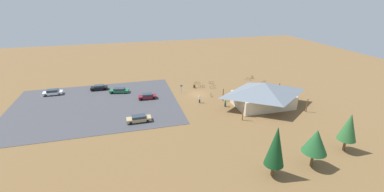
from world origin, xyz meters
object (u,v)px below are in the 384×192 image
at_px(bicycle_orange_near_porch, 249,79).
at_px(visitor_crossing_yard, 200,99).
at_px(bicycle_yellow_near_sign, 211,83).
at_px(bicycle_blue_lone_east, 264,82).
at_px(pine_center, 316,141).
at_px(bicycle_red_edge_north, 201,87).
at_px(trash_bin, 194,86).
at_px(lot_sign, 181,88).
at_px(pine_west, 349,127).
at_px(bicycle_orange_lone_west, 263,84).
at_px(car_tan_near_entry, 139,119).
at_px(bicycle_purple_trailside, 269,89).
at_px(bicycle_teal_edge_south, 211,95).
at_px(car_green_mid_lot, 119,90).
at_px(bicycle_black_front_row, 252,77).
at_px(pine_far_east, 276,146).
at_px(bicycle_green_yard_center, 254,91).
at_px(car_white_front_row, 53,92).
at_px(visitor_at_bikes, 225,103).
at_px(car_black_far_end, 99,87).
at_px(bicycle_silver_by_bin, 261,86).
at_px(bicycle_white_yard_front, 213,87).
at_px(bike_pavilion, 264,93).
at_px(car_maroon_back_corner, 147,96).

bearing_deg(bicycle_orange_near_porch, visitor_crossing_yard, 33.05).
xyz_separation_m(bicycle_yellow_near_sign, bicycle_blue_lone_east, (-14.48, 3.39, 0.01)).
height_order(pine_center, bicycle_red_edge_north, pine_center).
height_order(trash_bin, lot_sign, lot_sign).
distance_m(pine_west, bicycle_yellow_near_sign, 38.50).
relative_size(trash_bin, bicycle_orange_lone_west, 0.66).
relative_size(car_tan_near_entry, visitor_crossing_yard, 2.64).
bearing_deg(bicycle_purple_trailside, bicycle_teal_edge_south, -0.71).
relative_size(lot_sign, car_green_mid_lot, 0.44).
distance_m(bicycle_black_front_row, bicycle_red_edge_north, 17.55).
xyz_separation_m(pine_far_east, bicycle_green_yard_center, (-13.21, -30.20, -4.40)).
bearing_deg(lot_sign, trash_bin, -147.08).
relative_size(bicycle_red_edge_north, car_tan_near_entry, 0.37).
relative_size(bicycle_orange_near_porch, bicycle_yellow_near_sign, 1.20).
distance_m(bicycle_orange_near_porch, bicycle_blue_lone_east, 4.62).
distance_m(car_white_front_row, visitor_at_bikes, 43.02).
bearing_deg(car_white_front_row, bicycle_yellow_near_sign, 176.51).
height_order(car_green_mid_lot, car_black_far_end, car_black_far_end).
height_order(bicycle_red_edge_north, visitor_at_bikes, visitor_at_bikes).
bearing_deg(pine_center, bicycle_silver_by_bin, -107.11).
xyz_separation_m(bicycle_blue_lone_east, bicycle_purple_trailside, (1.77, 5.86, 0.03)).
bearing_deg(bicycle_yellow_near_sign, bicycle_teal_edge_south, 70.06).
xyz_separation_m(bicycle_white_yard_front, car_green_mid_lot, (24.32, -3.03, 0.30)).
distance_m(pine_center, bicycle_green_yard_center, 30.74).
bearing_deg(bike_pavilion, car_tan_near_entry, 1.07).
distance_m(bicycle_orange_lone_west, car_maroon_back_corner, 32.08).
relative_size(bicycle_blue_lone_east, visitor_crossing_yard, 0.94).
relative_size(trash_bin, car_tan_near_entry, 0.19).
height_order(pine_far_east, visitor_crossing_yard, pine_far_east).
bearing_deg(bicycle_blue_lone_east, pine_west, 82.11).
bearing_deg(bicycle_silver_by_bin, bicycle_blue_lone_east, -128.53).
bearing_deg(trash_bin, visitor_crossing_yard, 81.15).
height_order(bicycle_silver_by_bin, bicycle_orange_lone_west, bicycle_silver_by_bin).
distance_m(car_green_mid_lot, car_black_far_end, 6.27).
bearing_deg(car_white_front_row, bicycle_purple_trailside, 167.70).
xyz_separation_m(bicycle_silver_by_bin, bicycle_teal_edge_south, (15.32, 2.60, 0.01)).
height_order(pine_west, bicycle_blue_lone_east, pine_west).
bearing_deg(bicycle_yellow_near_sign, car_tan_near_entry, 39.85).
distance_m(bicycle_orange_lone_west, car_green_mid_lot, 38.81).
bearing_deg(bicycle_green_yard_center, pine_far_east, 66.37).
xyz_separation_m(lot_sign, pine_west, (-19.54, 32.51, 2.89)).
xyz_separation_m(bicycle_white_yard_front, bicycle_yellow_near_sign, (-0.78, -3.43, -0.04)).
xyz_separation_m(bicycle_silver_by_bin, bicycle_yellow_near_sign, (12.04, -6.46, 0.00)).
distance_m(bicycle_silver_by_bin, bicycle_white_yard_front, 13.17).
bearing_deg(bike_pavilion, bicycle_silver_by_bin, -118.24).
relative_size(bicycle_yellow_near_sign, visitor_at_bikes, 0.81).
distance_m(lot_sign, bicycle_yellow_near_sign, 10.77).
bearing_deg(bicycle_purple_trailside, car_maroon_back_corner, -5.24).
relative_size(bicycle_teal_edge_south, bicycle_orange_lone_west, 1.17).
bearing_deg(visitor_crossing_yard, pine_west, 124.08).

